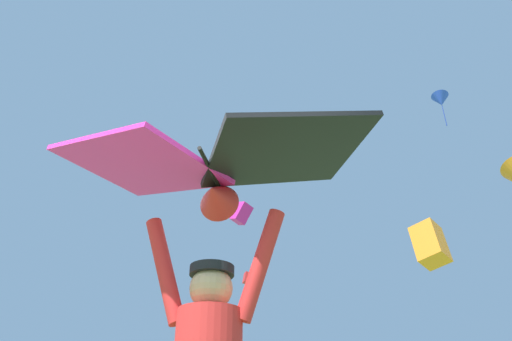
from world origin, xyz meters
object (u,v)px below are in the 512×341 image
(distant_kite_orange_low_right, at_px, (430,244))
(distant_kite_red_far_center, at_px, (247,278))
(distant_kite_magenta_overhead_distant, at_px, (242,213))
(distant_kite_blue_high_left, at_px, (441,100))
(held_stunt_kite, at_px, (213,167))

(distant_kite_orange_low_right, height_order, distant_kite_red_far_center, distant_kite_red_far_center)
(distant_kite_magenta_overhead_distant, bearing_deg, distant_kite_blue_high_left, 26.80)
(held_stunt_kite, relative_size, distant_kite_red_far_center, 2.33)
(distant_kite_orange_low_right, relative_size, distant_kite_red_far_center, 1.87)
(distant_kite_blue_high_left, distance_m, distant_kite_red_far_center, 18.00)
(held_stunt_kite, bearing_deg, distant_kite_red_far_center, 104.36)
(distant_kite_blue_high_left, relative_size, distant_kite_red_far_center, 2.28)
(distant_kite_red_far_center, bearing_deg, distant_kite_magenta_overhead_distant, -76.08)
(distant_kite_magenta_overhead_distant, distance_m, distant_kite_red_far_center, 16.94)
(held_stunt_kite, height_order, distant_kite_red_far_center, distant_kite_red_far_center)
(held_stunt_kite, xyz_separation_m, distant_kite_blue_high_left, (5.19, 18.67, 13.89))
(distant_kite_orange_low_right, bearing_deg, held_stunt_kite, -101.46)
(distant_kite_blue_high_left, bearing_deg, distant_kite_magenta_overhead_distant, -153.20)
(distant_kite_magenta_overhead_distant, bearing_deg, distant_kite_red_far_center, 103.92)
(held_stunt_kite, bearing_deg, distant_kite_orange_low_right, 78.54)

